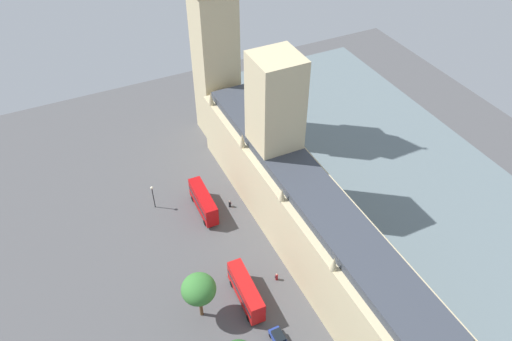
% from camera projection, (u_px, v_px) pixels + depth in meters
% --- Properties ---
extents(ground_plane, '(140.35, 140.35, 0.00)m').
position_uv_depth(ground_plane, '(294.00, 247.00, 92.08)').
color(ground_plane, '#4C4C4F').
extents(river_thames, '(37.87, 126.31, 0.25)m').
position_uv_depth(river_thames, '(434.00, 193.00, 102.99)').
color(river_thames, slate).
rests_on(river_thames, ground).
extents(parliament_building, '(11.17, 70.35, 33.13)m').
position_uv_depth(parliament_building, '(300.00, 203.00, 88.16)').
color(parliament_building, '#CCBA8E').
rests_on(parliament_building, ground).
extents(clock_tower, '(9.50, 9.50, 60.01)m').
position_uv_depth(clock_tower, '(212.00, 5.00, 99.76)').
color(clock_tower, '#CCBA8E').
rests_on(clock_tower, ground).
extents(double_decker_bus_kerbside, '(2.81, 10.54, 4.75)m').
position_uv_depth(double_decker_bus_kerbside, '(203.00, 201.00, 97.56)').
color(double_decker_bus_kerbside, '#B20C0F').
rests_on(double_decker_bus_kerbside, ground).
extents(double_decker_bus_midblock, '(2.93, 10.58, 4.75)m').
position_uv_depth(double_decker_bus_midblock, '(246.00, 291.00, 81.67)').
color(double_decker_bus_midblock, red).
rests_on(double_decker_bus_midblock, ground).
extents(car_blue_far_end, '(1.96, 4.06, 1.74)m').
position_uv_depth(car_blue_far_end, '(279.00, 338.00, 77.08)').
color(car_blue_far_end, navy).
rests_on(car_blue_far_end, ground).
extents(pedestrian_under_trees, '(0.66, 0.59, 1.60)m').
position_uv_depth(pedestrian_under_trees, '(277.00, 277.00, 86.14)').
color(pedestrian_under_trees, maroon).
rests_on(pedestrian_under_trees, ground).
extents(pedestrian_leading, '(0.69, 0.63, 1.63)m').
position_uv_depth(pedestrian_leading, '(230.00, 204.00, 99.68)').
color(pedestrian_leading, black).
rests_on(pedestrian_leading, ground).
extents(plane_tree_near_tower, '(5.56, 5.56, 9.37)m').
position_uv_depth(plane_tree_near_tower, '(199.00, 289.00, 76.78)').
color(plane_tree_near_tower, brown).
rests_on(plane_tree_near_tower, ground).
extents(street_lamp_slot_11, '(0.56, 0.56, 5.62)m').
position_uv_depth(street_lamp_slot_11, '(153.00, 193.00, 97.46)').
color(street_lamp_slot_11, black).
rests_on(street_lamp_slot_11, ground).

